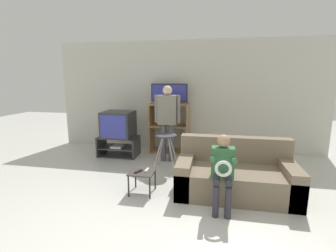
# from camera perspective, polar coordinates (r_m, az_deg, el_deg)

# --- Properties ---
(ground_plane) EXTENTS (18.00, 18.00, 0.00)m
(ground_plane) POSITION_cam_1_polar(r_m,az_deg,el_deg) (2.80, -5.89, -26.88)
(ground_plane) COLOR beige
(wall_back) EXTENTS (6.40, 0.06, 2.60)m
(wall_back) POSITION_cam_1_polar(r_m,az_deg,el_deg) (5.87, 4.36, 6.90)
(wall_back) COLOR beige
(wall_back) RESTS_ON ground_plane
(tv_stand) EXTENTS (0.87, 0.51, 0.44)m
(tv_stand) POSITION_cam_1_polar(r_m,az_deg,el_deg) (5.63, -11.48, -4.68)
(tv_stand) COLOR #38383D
(tv_stand) RESTS_ON ground_plane
(television_main) EXTENTS (0.65, 0.62, 0.57)m
(television_main) POSITION_cam_1_polar(r_m,az_deg,el_deg) (5.51, -11.54, 0.40)
(television_main) COLOR #2D2D33
(television_main) RESTS_ON tv_stand
(media_shelf) EXTENTS (0.90, 0.48, 1.16)m
(media_shelf) POSITION_cam_1_polar(r_m,az_deg,el_deg) (5.71, 0.29, -0.37)
(media_shelf) COLOR #9E7A51
(media_shelf) RESTS_ON ground_plane
(television_flat) EXTENTS (0.83, 0.20, 0.45)m
(television_flat) POSITION_cam_1_polar(r_m,az_deg,el_deg) (5.58, 0.27, 7.47)
(television_flat) COLOR black
(television_flat) RESTS_ON media_shelf
(folding_stool) EXTENTS (0.45, 0.45, 0.71)m
(folding_stool) POSITION_cam_1_polar(r_m,az_deg,el_deg) (4.52, -0.50, -3.48)
(folding_stool) COLOR #B7B7BC
(folding_stool) RESTS_ON ground_plane
(snack_table) EXTENTS (0.37, 0.37, 0.35)m
(snack_table) POSITION_cam_1_polar(r_m,az_deg,el_deg) (3.77, -6.09, -11.22)
(snack_table) COLOR #38332D
(snack_table) RESTS_ON ground_plane
(remote_control_black) EXTENTS (0.10, 0.15, 0.02)m
(remote_control_black) POSITION_cam_1_polar(r_m,az_deg,el_deg) (3.73, -6.96, -10.52)
(remote_control_black) COLOR black
(remote_control_black) RESTS_ON snack_table
(remote_control_white) EXTENTS (0.04, 0.15, 0.02)m
(remote_control_white) POSITION_cam_1_polar(r_m,az_deg,el_deg) (3.77, -4.96, -10.22)
(remote_control_white) COLOR silver
(remote_control_white) RESTS_ON snack_table
(couch) EXTENTS (1.73, 0.91, 0.81)m
(couch) POSITION_cam_1_polar(r_m,az_deg,el_deg) (3.91, 15.40, -11.12)
(couch) COLOR #756651
(couch) RESTS_ON ground_plane
(person_standing_adult) EXTENTS (0.53, 0.20, 1.59)m
(person_standing_adult) POSITION_cam_1_polar(r_m,az_deg,el_deg) (5.00, -0.14, 2.29)
(person_standing_adult) COLOR #4C4C56
(person_standing_adult) RESTS_ON ground_plane
(person_seated_child) EXTENTS (0.33, 0.43, 1.00)m
(person_seated_child) POSITION_cam_1_polar(r_m,az_deg,el_deg) (3.30, 12.70, -9.35)
(person_seated_child) COLOR #2D2D38
(person_seated_child) RESTS_ON ground_plane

